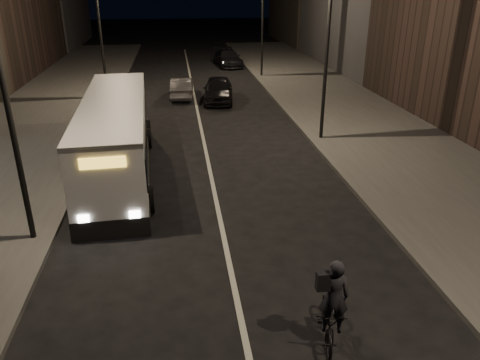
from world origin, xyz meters
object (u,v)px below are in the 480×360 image
object	(u,v)px
streetlight_right_mid	(323,24)
streetlight_left_near	(9,57)
streetlight_right_far	(259,6)
car_near	(218,90)
cyclist_on_bicycle	(330,313)
city_bus	(116,134)
car_mid	(182,88)
streetlight_left_far	(103,12)
car_far	(228,58)

from	to	relation	value
streetlight_right_mid	streetlight_left_near	world-z (taller)	same
streetlight_right_far	car_near	size ratio (longest dim) A/B	1.82
streetlight_left_near	car_near	xyz separation A→B (m)	(6.78, 16.49, -4.60)
cyclist_on_bicycle	car_near	xyz separation A→B (m)	(-0.32, 21.64, 0.07)
streetlight_right_far	city_bus	bearing A→B (deg)	-115.48
streetlight_right_mid	city_bus	size ratio (longest dim) A/B	0.73
cyclist_on_bicycle	city_bus	bearing A→B (deg)	129.80
car_mid	cyclist_on_bicycle	bearing A→B (deg)	99.77
streetlight_right_mid	streetlight_right_far	xyz separation A→B (m)	(0.00, 16.00, 0.00)
streetlight_left_far	car_near	world-z (taller)	streetlight_left_far
streetlight_right_far	streetlight_left_far	xyz separation A→B (m)	(-10.66, -6.00, 0.00)
streetlight_left_far	streetlight_right_far	bearing A→B (deg)	29.36
city_bus	car_near	world-z (taller)	city_bus
car_mid	car_near	bearing A→B (deg)	151.02
city_bus	cyclist_on_bicycle	world-z (taller)	city_bus
car_near	car_far	distance (m)	13.30
streetlight_right_mid	car_mid	size ratio (longest dim) A/B	2.08
car_near	cyclist_on_bicycle	bearing A→B (deg)	-82.76
streetlight_left_far	car_near	xyz separation A→B (m)	(6.78, -1.51, -4.60)
streetlight_right_mid	car_near	size ratio (longest dim) A/B	1.82
streetlight_right_far	cyclist_on_bicycle	distance (m)	29.73
streetlight_right_far	cyclist_on_bicycle	xyz separation A→B (m)	(-3.56, -29.15, -4.67)
streetlight_left_far	cyclist_on_bicycle	bearing A→B (deg)	-72.95
streetlight_right_far	car_far	distance (m)	7.51
car_near	car_far	world-z (taller)	car_near
streetlight_right_far	city_bus	size ratio (longest dim) A/B	0.73
car_near	streetlight_left_far	bearing A→B (deg)	173.85
streetlight_right_far	car_mid	bearing A→B (deg)	-135.23
car_mid	city_bus	bearing A→B (deg)	80.95
streetlight_left_near	cyclist_on_bicycle	distance (m)	9.94
city_bus	car_far	xyz separation A→B (m)	(7.16, 24.37, -0.90)
streetlight_right_far	car_near	xyz separation A→B (m)	(-3.88, -7.51, -4.60)
car_near	city_bus	bearing A→B (deg)	-107.80
city_bus	car_mid	distance (m)	13.00
streetlight_right_mid	car_near	bearing A→B (deg)	114.58
streetlight_left_near	city_bus	bearing A→B (deg)	71.76
streetlight_right_mid	car_mid	distance (m)	12.58
car_near	car_far	size ratio (longest dim) A/B	0.92
streetlight_right_mid	car_far	size ratio (longest dim) A/B	1.67
streetlight_left_far	cyclist_on_bicycle	world-z (taller)	streetlight_left_far
streetlight_left_near	cyclist_on_bicycle	bearing A→B (deg)	-35.95
car_mid	streetlight_right_far	bearing A→B (deg)	-131.82
streetlight_left_far	city_bus	world-z (taller)	streetlight_left_far
car_far	streetlight_right_far	bearing A→B (deg)	-78.08
city_bus	car_far	distance (m)	25.42
car_far	streetlight_left_far	bearing A→B (deg)	-132.95
streetlight_right_far	streetlight_left_far	size ratio (longest dim) A/B	1.00
streetlight_right_far	cyclist_on_bicycle	world-z (taller)	streetlight_right_far
streetlight_left_far	cyclist_on_bicycle	distance (m)	24.66
streetlight_left_near	car_far	world-z (taller)	streetlight_left_near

